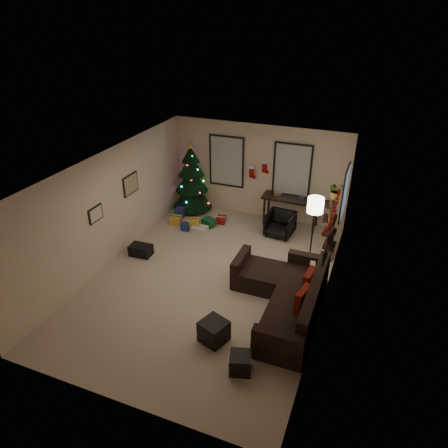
{
  "coord_description": "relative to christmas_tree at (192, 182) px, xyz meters",
  "views": [
    {
      "loc": [
        3.08,
        -6.94,
        5.49
      ],
      "look_at": [
        0.1,
        0.6,
        1.15
      ],
      "focal_mm": 32.88,
      "sensor_mm": 36.0,
      "label": 1
    }
  ],
  "objects": [
    {
      "name": "desk_chair",
      "position": [
        2.85,
        -0.55,
        -0.56
      ],
      "size": [
        0.69,
        0.66,
        0.67
      ],
      "primitive_type": "imported",
      "rotation": [
        0.0,
        0.0,
        -0.08
      ],
      "color": "black",
      "rests_on": "floor"
    },
    {
      "name": "bookshelf",
      "position": [
        4.22,
        -1.14,
        -0.12
      ],
      "size": [
        0.3,
        0.48,
        1.61
      ],
      "color": "black",
      "rests_on": "floor"
    },
    {
      "name": "floor_lamp",
      "position": [
        3.87,
        -1.66,
        0.55
      ],
      "size": [
        0.37,
        0.37,
        1.74
      ],
      "rotation": [
        0.0,
        0.0,
        -0.21
      ],
      "color": "black",
      "rests_on": "floor"
    },
    {
      "name": "ceiling",
      "position": [
        1.92,
        -3.12,
        1.8
      ],
      "size": [
        7.0,
        7.0,
        0.0
      ],
      "primitive_type": "plane",
      "rotation": [
        3.14,
        0.0,
        0.0
      ],
      "color": "white",
      "rests_on": "floor"
    },
    {
      "name": "sofa",
      "position": [
        3.75,
        -3.44,
        -0.61
      ],
      "size": [
        1.94,
        2.81,
        0.88
      ],
      "color": "black",
      "rests_on": "floor"
    },
    {
      "name": "wall_left",
      "position": [
        -0.58,
        -3.12,
        0.45
      ],
      "size": [
        0.0,
        7.0,
        7.0
      ],
      "primitive_type": "plane",
      "rotation": [
        1.57,
        0.0,
        1.57
      ],
      "color": "beige",
      "rests_on": "floor"
    },
    {
      "name": "pillow_red_b",
      "position": [
        4.13,
        -3.26,
        -0.26
      ],
      "size": [
        0.17,
        0.48,
        0.47
      ],
      "primitive_type": "cube",
      "rotation": [
        0.0,
        0.0,
        -0.1
      ],
      "color": "maroon",
      "rests_on": "sofa"
    },
    {
      "name": "gallery",
      "position": [
        4.4,
        -3.2,
        0.67
      ],
      "size": [
        0.03,
        1.25,
        0.54
      ],
      "color": "black",
      "rests_on": "wall_right"
    },
    {
      "name": "art_abstract",
      "position": [
        -0.56,
        -3.65,
        0.55
      ],
      "size": [
        0.04,
        0.45,
        0.35
      ],
      "color": "black",
      "rests_on": "wall_left"
    },
    {
      "name": "art_map",
      "position": [
        -0.56,
        -2.24,
        0.71
      ],
      "size": [
        0.04,
        0.6,
        0.5
      ],
      "color": "black",
      "rests_on": "wall_left"
    },
    {
      "name": "window_back_right",
      "position": [
        2.87,
        0.35,
        0.65
      ],
      "size": [
        1.05,
        0.06,
        1.5
      ],
      "color": "#728CB2",
      "rests_on": "wall_back"
    },
    {
      "name": "presents",
      "position": [
        0.51,
        -0.89,
        -0.78
      ],
      "size": [
        1.5,
        1.01,
        0.3
      ],
      "rotation": [
        0.0,
        0.0,
        0.17
      ],
      "color": "navy",
      "rests_on": "floor"
    },
    {
      "name": "desk",
      "position": [
        2.97,
        0.1,
        -0.15
      ],
      "size": [
        1.58,
        0.56,
        0.85
      ],
      "color": "black",
      "rests_on": "floor"
    },
    {
      "name": "christmas_tree",
      "position": [
        0.0,
        0.0,
        0.0
      ],
      "size": [
        1.16,
        1.16,
        2.17
      ],
      "rotation": [
        0.0,
        0.0,
        -0.2
      ],
      "color": "black",
      "rests_on": "floor"
    },
    {
      "name": "floor",
      "position": [
        1.92,
        -3.12,
        -0.9
      ],
      "size": [
        7.0,
        7.0,
        0.0
      ],
      "primitive_type": "plane",
      "color": "beige",
      "rests_on": "ground"
    },
    {
      "name": "wall_front",
      "position": [
        1.92,
        -6.62,
        0.45
      ],
      "size": [
        5.0,
        0.0,
        5.0
      ],
      "primitive_type": "plane",
      "rotation": [
        -1.57,
        0.0,
        0.0
      ],
      "color": "beige",
      "rests_on": "floor"
    },
    {
      "name": "stocking_right",
      "position": [
        2.11,
        0.34,
        0.65
      ],
      "size": [
        0.2,
        0.05,
        0.36
      ],
      "color": "#990F0C",
      "rests_on": "wall_back"
    },
    {
      "name": "pillow_red_a",
      "position": [
        4.13,
        -3.88,
        -0.26
      ],
      "size": [
        0.23,
        0.49,
        0.47
      ],
      "primitive_type": "cube",
      "rotation": [
        0.0,
        0.0,
        -0.23
      ],
      "color": "maroon",
      "rests_on": "sofa"
    },
    {
      "name": "potted_plant",
      "position": [
        4.22,
        -1.13,
        0.93
      ],
      "size": [
        0.61,
        0.59,
        0.52
      ],
      "primitive_type": "imported",
      "rotation": [
        0.0,
        0.0,
        0.58
      ],
      "color": "#4C4C4C",
      "rests_on": "bookshelf"
    },
    {
      "name": "ottoman_near",
      "position": [
        2.73,
        -4.84,
        -0.68
      ],
      "size": [
        0.58,
        0.58,
        0.43
      ],
      "primitive_type": "cube",
      "rotation": [
        0.0,
        0.0,
        -0.36
      ],
      "color": "black",
      "rests_on": "floor"
    },
    {
      "name": "window_back_left",
      "position": [
        0.97,
        0.35,
        0.65
      ],
      "size": [
        1.05,
        0.06,
        1.5
      ],
      "color": "#728CB2",
      "rests_on": "wall_back"
    },
    {
      "name": "window_right_wall",
      "position": [
        4.39,
        -0.57,
        0.6
      ],
      "size": [
        0.06,
        0.9,
        1.3
      ],
      "color": "#728CB2",
      "rests_on": "wall_right"
    },
    {
      "name": "wall_right",
      "position": [
        4.42,
        -3.12,
        0.45
      ],
      "size": [
        0.0,
        7.0,
        7.0
      ],
      "primitive_type": "plane",
      "rotation": [
        1.57,
        0.0,
        -1.57
      ],
      "color": "beige",
      "rests_on": "floor"
    },
    {
      "name": "wall_back",
      "position": [
        1.92,
        0.38,
        0.45
      ],
      "size": [
        5.0,
        0.0,
        5.0
      ],
      "primitive_type": "plane",
      "rotation": [
        1.57,
        0.0,
        0.0
      ],
      "color": "beige",
      "rests_on": "floor"
    },
    {
      "name": "ottoman_far",
      "position": [
        3.43,
        -5.33,
        -0.73
      ],
      "size": [
        0.45,
        0.45,
        0.34
      ],
      "primitive_type": "cube",
      "rotation": [
        0.0,
        0.0,
        0.28
      ],
      "color": "black",
      "rests_on": "floor"
    },
    {
      "name": "garland",
      "position": [
        4.37,
        -3.06,
        1.18
      ],
      "size": [
        0.08,
        1.9,
        0.3
      ],
      "primitive_type": null,
      "color": "#A5140C",
      "rests_on": "wall_right"
    },
    {
      "name": "stocking_left",
      "position": [
        1.78,
        0.21,
        0.5
      ],
      "size": [
        0.2,
        0.05,
        0.36
      ],
      "color": "#990F0C",
      "rests_on": "wall_back"
    },
    {
      "name": "storage_bin",
      "position": [
        -0.09,
        -2.79,
        -0.76
      ],
      "size": [
        0.55,
        0.38,
        0.27
      ],
      "primitive_type": "cube",
      "rotation": [
        0.0,
        0.0,
        0.04
      ],
      "color": "black",
      "rests_on": "floor"
    },
    {
      "name": "pillow_cream",
      "position": [
        4.13,
        -2.96,
        -0.27
      ],
      "size": [
        0.17,
        0.39,
        0.38
      ],
      "primitive_type": "cube",
      "rotation": [
        0.0,
        0.0,
        0.16
      ],
      "color": "#BFB69B",
      "rests_on": "sofa"
    }
  ]
}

